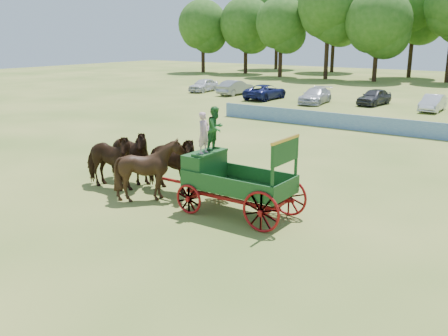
# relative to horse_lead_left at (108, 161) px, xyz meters

# --- Properties ---
(ground) EXTENTS (160.00, 160.00, 0.00)m
(ground) POSITION_rel_horse_lead_left_xyz_m (7.04, 0.52, -1.20)
(ground) COLOR #A99D4C
(ground) RESTS_ON ground
(horse_lead_left) EXTENTS (2.94, 1.53, 2.40)m
(horse_lead_left) POSITION_rel_horse_lead_left_xyz_m (0.00, 0.00, 0.00)
(horse_lead_left) COLOR #311C0D
(horse_lead_left) RESTS_ON ground
(horse_lead_right) EXTENTS (2.88, 1.38, 2.40)m
(horse_lead_right) POSITION_rel_horse_lead_left_xyz_m (0.00, 1.10, 0.00)
(horse_lead_right) COLOR #311C0D
(horse_lead_right) RESTS_ON ground
(horse_wheel_left) EXTENTS (2.30, 2.08, 2.41)m
(horse_wheel_left) POSITION_rel_horse_lead_left_xyz_m (2.40, 0.00, 0.00)
(horse_wheel_left) COLOR #311C0D
(horse_wheel_left) RESTS_ON ground
(horse_wheel_right) EXTENTS (2.91, 1.44, 2.40)m
(horse_wheel_right) POSITION_rel_horse_lead_left_xyz_m (2.40, 1.10, 0.00)
(horse_wheel_right) COLOR #311C0D
(horse_wheel_right) RESTS_ON ground
(farm_dray) EXTENTS (6.00, 2.00, 3.74)m
(farm_dray) POSITION_rel_horse_lead_left_xyz_m (5.36, 0.58, 0.43)
(farm_dray) COLOR maroon
(farm_dray) RESTS_ON ground
(sponsor_banner) EXTENTS (26.00, 0.08, 1.05)m
(sponsor_banner) POSITION_rel_horse_lead_left_xyz_m (6.04, 18.52, -0.68)
(sponsor_banner) COLOR #1C549A
(sponsor_banner) RESTS_ON ground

